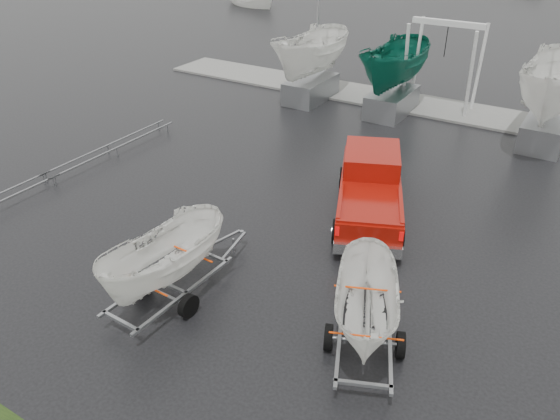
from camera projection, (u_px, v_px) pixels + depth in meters
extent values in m
plane|color=black|center=(297.00, 228.00, 16.92)|extent=(120.00, 120.00, 0.00)
cube|color=gray|center=(430.00, 107.00, 26.51)|extent=(30.00, 3.00, 0.12)
cube|color=maroon|center=(370.00, 194.00, 17.25)|extent=(3.81, 5.75, 0.89)
cube|color=maroon|center=(372.00, 161.00, 17.74)|extent=(2.43, 2.66, 0.80)
cube|color=black|center=(372.00, 160.00, 17.72)|extent=(2.37, 2.45, 0.52)
cube|color=silver|center=(367.00, 250.00, 15.02)|extent=(1.82, 0.88, 0.33)
cylinder|color=black|center=(344.00, 178.00, 19.09)|extent=(0.55, 0.80, 0.75)
cylinder|color=black|center=(396.00, 181.00, 18.85)|extent=(0.55, 0.80, 0.75)
cylinder|color=black|center=(337.00, 232.00, 16.03)|extent=(0.55, 0.80, 0.75)
cylinder|color=black|center=(399.00, 237.00, 15.80)|extent=(0.55, 0.80, 0.75)
cube|color=gray|center=(340.00, 327.00, 12.37)|extent=(1.45, 3.36, 0.08)
cube|color=gray|center=(390.00, 333.00, 12.22)|extent=(1.45, 3.36, 0.08)
cylinder|color=gray|center=(364.00, 341.00, 12.20)|extent=(1.51, 0.68, 0.08)
cylinder|color=black|center=(328.00, 337.00, 12.31)|extent=(0.40, 0.62, 0.60)
cylinder|color=black|center=(400.00, 345.00, 12.09)|extent=(0.40, 0.62, 0.60)
imported|color=white|center=(372.00, 260.00, 11.33)|extent=(1.87, 1.89, 3.78)
cube|color=#FF4608|center=(367.00, 289.00, 12.71)|extent=(1.45, 0.63, 0.03)
cube|color=#FF4608|center=(366.00, 336.00, 11.34)|extent=(1.45, 0.63, 0.03)
cube|color=gray|center=(154.00, 278.00, 13.96)|extent=(0.22, 3.60, 0.08)
cube|color=gray|center=(186.00, 293.00, 13.43)|extent=(0.22, 3.60, 0.08)
cylinder|color=gray|center=(165.00, 294.00, 13.63)|extent=(1.60, 0.14, 0.08)
cylinder|color=black|center=(142.00, 284.00, 14.01)|extent=(0.20, 0.61, 0.60)
cylinder|color=black|center=(189.00, 306.00, 13.24)|extent=(0.20, 0.61, 0.60)
imported|color=white|center=(161.00, 216.00, 12.67)|extent=(1.56, 1.60, 4.00)
cube|color=#FF4608|center=(189.00, 252.00, 14.00)|extent=(1.55, 0.10, 0.03)
cube|color=#FF4608|center=(143.00, 284.00, 12.84)|extent=(1.55, 0.10, 0.03)
cylinder|color=silver|center=(405.00, 67.00, 25.47)|extent=(0.16, 0.58, 3.99)
cylinder|color=silver|center=(417.00, 59.00, 26.65)|extent=(0.16, 0.58, 3.99)
cylinder|color=silver|center=(470.00, 77.00, 24.12)|extent=(0.16, 0.58, 3.99)
cylinder|color=silver|center=(479.00, 68.00, 25.30)|extent=(0.16, 0.58, 3.99)
cube|color=silver|center=(449.00, 23.00, 24.39)|extent=(3.30, 0.25, 0.25)
cube|color=gray|center=(311.00, 89.00, 27.26)|extent=(1.60, 3.20, 1.10)
imported|color=white|center=(313.00, 14.00, 25.45)|extent=(2.31, 2.37, 6.13)
cube|color=gray|center=(392.00, 102.00, 25.52)|extent=(1.60, 3.20, 1.10)
imported|color=#0D5C48|center=(400.00, 25.00, 23.75)|extent=(2.24, 2.30, 5.95)
cube|color=gray|center=(544.00, 132.00, 22.35)|extent=(1.60, 3.20, 1.10)
cylinder|color=gray|center=(117.00, 148.00, 21.43)|extent=(0.06, 6.50, 0.06)
cylinder|color=gray|center=(108.00, 145.00, 21.66)|extent=(0.06, 6.50, 0.06)
imported|color=white|center=(251.00, 6.00, 50.93)|extent=(2.89, 2.85, 6.16)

